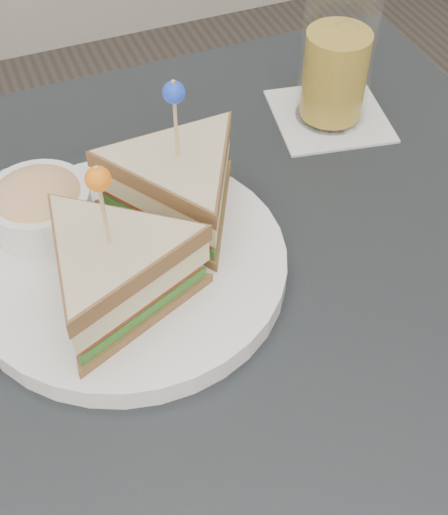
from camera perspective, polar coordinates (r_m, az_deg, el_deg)
table at (r=0.70m, az=-0.45°, el=-7.75°), size 0.80×0.80×0.75m
plate_meal at (r=0.64m, az=-7.26°, el=1.94°), size 0.34×0.33×0.17m
drink_set at (r=0.82m, az=8.91°, el=15.03°), size 0.15×0.15×0.16m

